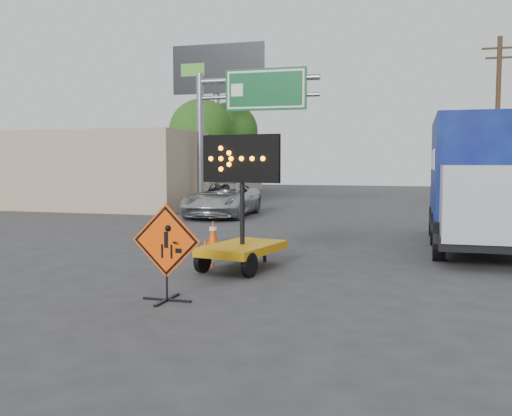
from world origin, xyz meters
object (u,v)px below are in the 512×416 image
at_px(arrow_board, 242,240).
at_px(construction_sign, 166,250).
at_px(box_truck, 478,188).
at_px(pickup_truck, 223,199).

bearing_deg(arrow_board, construction_sign, -85.28).
relative_size(construction_sign, arrow_board, 0.56).
bearing_deg(construction_sign, arrow_board, 84.17).
bearing_deg(arrow_board, box_truck, 54.76).
xyz_separation_m(construction_sign, box_truck, (5.90, 8.29, 0.78)).
height_order(arrow_board, box_truck, box_truck).
relative_size(construction_sign, box_truck, 0.22).
bearing_deg(arrow_board, pickup_truck, 123.17).
xyz_separation_m(arrow_board, box_truck, (5.49, 5.08, 1.01)).
height_order(construction_sign, box_truck, box_truck).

